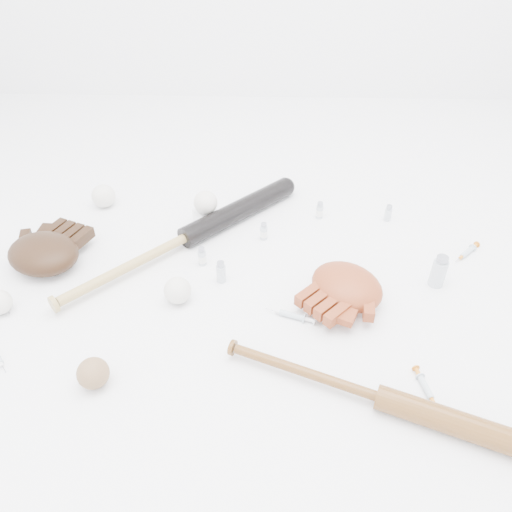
{
  "coord_description": "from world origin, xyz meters",
  "views": [
    {
      "loc": [
        0.05,
        -1.08,
        0.99
      ],
      "look_at": [
        0.02,
        0.08,
        0.06
      ],
      "focal_mm": 35.0,
      "sensor_mm": 36.0,
      "label": 1
    }
  ],
  "objects_px": {
    "bat_dark": "(186,237)",
    "glove_dark": "(43,253)",
    "bat_wood": "(380,398)",
    "pedestal": "(207,218)"
  },
  "relations": [
    {
      "from": "bat_dark",
      "to": "glove_dark",
      "type": "xyz_separation_m",
      "value": [
        -0.42,
        -0.11,
        0.01
      ]
    },
    {
      "from": "bat_wood",
      "to": "glove_dark",
      "type": "xyz_separation_m",
      "value": [
        -0.95,
        0.48,
        0.02
      ]
    },
    {
      "from": "bat_wood",
      "to": "glove_dark",
      "type": "distance_m",
      "value": 1.06
    },
    {
      "from": "bat_wood",
      "to": "pedestal",
      "type": "bearing_deg",
      "value": 145.08
    },
    {
      "from": "pedestal",
      "to": "bat_wood",
      "type": "bearing_deg",
      "value": -56.5
    },
    {
      "from": "glove_dark",
      "to": "bat_dark",
      "type": "bearing_deg",
      "value": 37.57
    },
    {
      "from": "bat_dark",
      "to": "bat_wood",
      "type": "bearing_deg",
      "value": -93.08
    },
    {
      "from": "bat_dark",
      "to": "glove_dark",
      "type": "distance_m",
      "value": 0.44
    },
    {
      "from": "bat_wood",
      "to": "glove_dark",
      "type": "height_order",
      "value": "glove_dark"
    },
    {
      "from": "bat_wood",
      "to": "bat_dark",
      "type": "bearing_deg",
      "value": 153.38
    }
  ]
}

